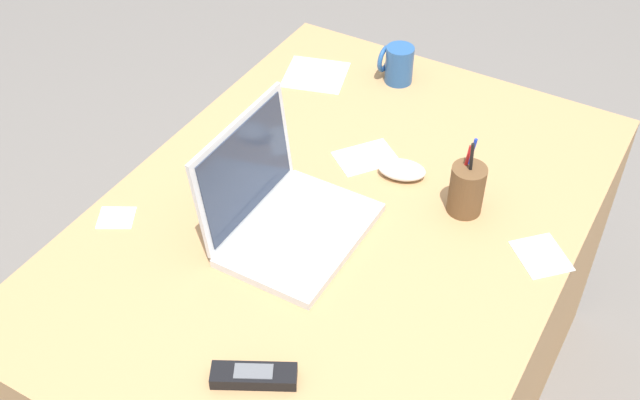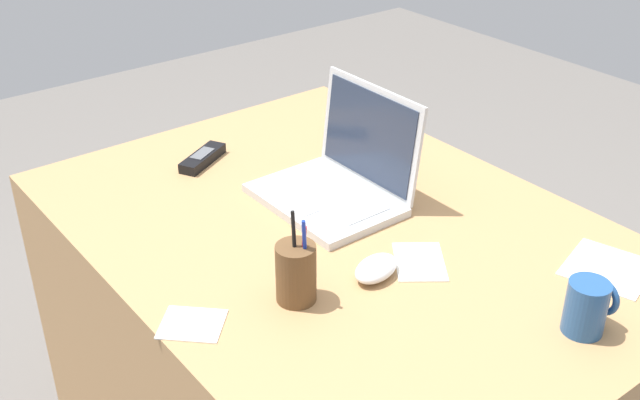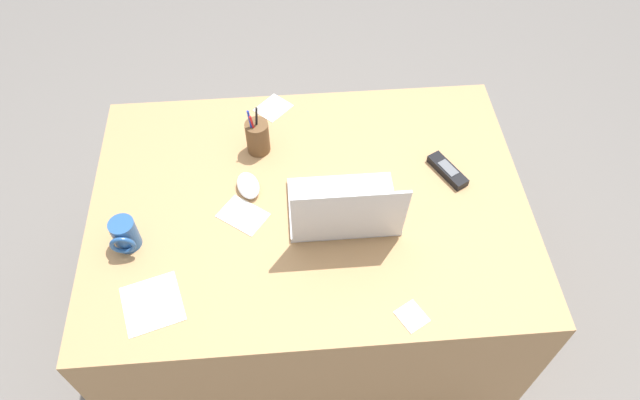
% 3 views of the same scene
% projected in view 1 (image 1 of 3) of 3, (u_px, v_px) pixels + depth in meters
% --- Properties ---
extents(desk, '(1.30, 0.93, 0.72)m').
position_uv_depth(desk, '(336.00, 325.00, 1.90)').
color(desk, tan).
rests_on(desk, ground).
extents(laptop, '(0.31, 0.25, 0.24)m').
position_uv_depth(laptop, '(282.00, 212.00, 1.59)').
color(laptop, silver).
rests_on(laptop, desk).
extents(computer_mouse, '(0.09, 0.12, 0.03)m').
position_uv_depth(computer_mouse, '(402.00, 170.00, 1.74)').
color(computer_mouse, white).
rests_on(computer_mouse, desk).
extents(coffee_mug_white, '(0.07, 0.08, 0.10)m').
position_uv_depth(coffee_mug_white, '(398.00, 64.00, 2.00)').
color(coffee_mug_white, '#26518C').
rests_on(coffee_mug_white, desk).
extents(cordless_phone, '(0.11, 0.15, 0.03)m').
position_uv_depth(cordless_phone, '(254.00, 376.00, 1.35)').
color(cordless_phone, black).
rests_on(cordless_phone, desk).
extents(pen_holder, '(0.07, 0.07, 0.18)m').
position_uv_depth(pen_holder, '(467.00, 189.00, 1.63)').
color(pen_holder, brown).
rests_on(pen_holder, desk).
extents(paper_note_near_laptop, '(0.16, 0.15, 0.00)m').
position_uv_depth(paper_note_near_laptop, '(366.00, 157.00, 1.80)').
color(paper_note_near_laptop, white).
rests_on(paper_note_near_laptop, desk).
extents(paper_note_left, '(0.14, 0.14, 0.00)m').
position_uv_depth(paper_note_left, '(541.00, 256.00, 1.57)').
color(paper_note_left, white).
rests_on(paper_note_left, desk).
extents(paper_note_right, '(0.19, 0.19, 0.00)m').
position_uv_depth(paper_note_right, '(316.00, 75.00, 2.05)').
color(paper_note_right, white).
rests_on(paper_note_right, desk).
extents(paper_note_front, '(0.09, 0.10, 0.00)m').
position_uv_depth(paper_note_front, '(116.00, 218.00, 1.65)').
color(paper_note_front, white).
rests_on(paper_note_front, desk).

